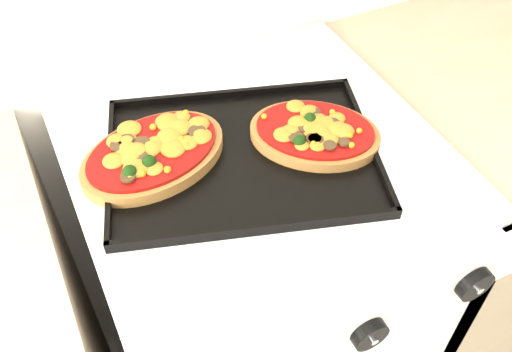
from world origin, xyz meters
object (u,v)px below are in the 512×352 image
baking_tray (242,155)px  pizza_right (315,132)px  stove (258,298)px  pizza_left (153,153)px

baking_tray → pizza_right: size_ratio=1.99×
stove → baking_tray: baking_tray is taller
stove → baking_tray: 0.47m
pizza_left → pizza_right: 0.26m
stove → baking_tray: (-0.03, -0.01, 0.47)m
stove → baking_tray: bearing=-170.5°
baking_tray → pizza_right: (0.12, -0.02, 0.01)m
baking_tray → pizza_left: (-0.13, 0.05, 0.02)m
stove → pizza_right: pizza_right is taller
baking_tray → pizza_left: pizza_left is taller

